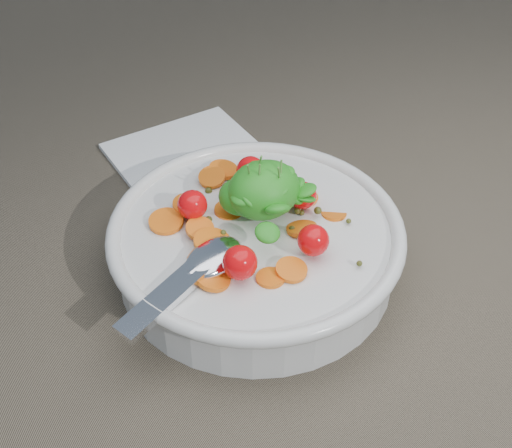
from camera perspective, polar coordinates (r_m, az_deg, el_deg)
ground at (r=0.62m, az=-2.29°, el=-2.75°), size 6.00×6.00×0.00m
bowl at (r=0.58m, az=-0.02°, el=-1.64°), size 0.29×0.27×0.11m
napkin at (r=0.74m, az=-6.09°, el=6.15°), size 0.16×0.14×0.01m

